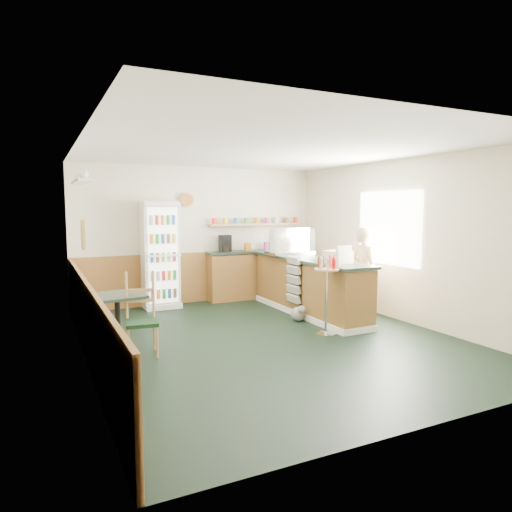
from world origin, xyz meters
TOP-DOWN VIEW (x-y plane):
  - ground at (0.00, 0.00)m, footprint 6.00×6.00m
  - room_envelope at (-0.23, 0.73)m, footprint 5.04×6.02m
  - service_counter at (1.35, 1.07)m, footprint 0.68×3.01m
  - back_counter at (1.19, 2.80)m, footprint 2.24×0.42m
  - drinks_fridge at (-0.89, 2.74)m, footprint 0.66×0.55m
  - display_case at (1.35, 1.75)m, footprint 0.87×0.45m
  - cash_register at (1.35, 0.21)m, footprint 0.41×0.42m
  - shopkeeper at (2.05, 0.40)m, footprint 0.42×0.56m
  - condiment_stand at (0.86, -0.19)m, footprint 0.37×0.37m
  - newspaper_rack at (0.99, 0.99)m, footprint 0.09×0.41m
  - cafe_table at (-2.05, 0.48)m, footprint 0.75×0.75m
  - cafe_chair at (-1.82, 0.12)m, footprint 0.45×0.45m
  - dog_doorstop at (0.91, 0.68)m, footprint 0.23×0.30m

SIDE VIEW (x-z plane):
  - ground at x=0.00m, z-range 0.00..0.00m
  - dog_doorstop at x=0.91m, z-range -0.01..0.27m
  - service_counter at x=1.35m, z-range -0.04..0.97m
  - cafe_table at x=-2.05m, z-range 0.15..0.89m
  - back_counter at x=1.19m, z-range -0.30..1.39m
  - cafe_chair at x=-1.82m, z-range 0.02..1.09m
  - newspaper_rack at x=0.99m, z-range 0.23..1.06m
  - condiment_stand at x=0.86m, z-range 0.18..1.35m
  - shopkeeper at x=2.05m, z-range 0.00..1.58m
  - drinks_fridge at x=-0.89m, z-range 0.00..2.01m
  - cash_register at x=1.35m, z-range 1.01..1.21m
  - display_case at x=1.35m, z-range 1.01..1.50m
  - room_envelope at x=-0.23m, z-range 0.16..2.88m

